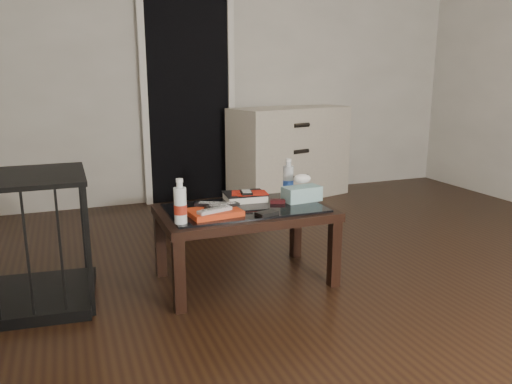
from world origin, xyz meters
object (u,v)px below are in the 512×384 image
Objects in this scene: water_bottle_left at (180,201)px; textbook at (245,197)px; coffee_table at (245,217)px; dresser at (289,153)px; tissue_box at (302,194)px; pet_crate at (2,266)px; water_bottle_right at (288,177)px.

textbook is at bearing 34.83° from water_bottle_left.
dresser is (1.14, 1.83, 0.05)m from coffee_table.
tissue_box is (0.32, -0.14, 0.02)m from textbook.
coffee_table is 1.34m from pet_crate.
water_bottle_left is at bearing -142.82° from dresser.
water_bottle_right is at bearing 24.41° from water_bottle_left.
coffee_table is 2.16m from dresser.
textbook is 0.35m from tissue_box.
water_bottle_left is 0.86m from water_bottle_right.
dresser is 2.55m from water_bottle_left.
textbook is (-1.08, -1.68, 0.03)m from dresser.
coffee_table is 4.00× the size of textbook.
tissue_box is (0.37, 0.01, 0.11)m from coffee_table.
tissue_box is at bearing 13.54° from water_bottle_left.
tissue_box is at bearing -83.93° from water_bottle_right.
coffee_table is at bearing -136.91° from dresser.
dresser is 5.60× the size of tissue_box.
water_bottle_right is (1.68, 0.03, 0.35)m from pet_crate.
pet_crate is (-1.32, 0.15, -0.17)m from coffee_table.
water_bottle_right is 1.03× the size of tissue_box.
water_bottle_right is at bearing 89.65° from tissue_box.
pet_crate is (-2.46, -1.69, -0.22)m from dresser.
dresser is at bearing 60.88° from tissue_box.
textbook is at bearing 69.77° from coffee_table.
water_bottle_left is (0.90, -0.33, 0.35)m from pet_crate.
textbook is 1.05× the size of water_bottle_right.
water_bottle_left is (-0.42, -0.18, 0.18)m from coffee_table.
dresser is 5.16× the size of textbook.
water_bottle_right reaches higher than textbook.
dresser is 5.42× the size of water_bottle_right.
coffee_table is 1.04× the size of pet_crate.
dresser reaches higher than coffee_table.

